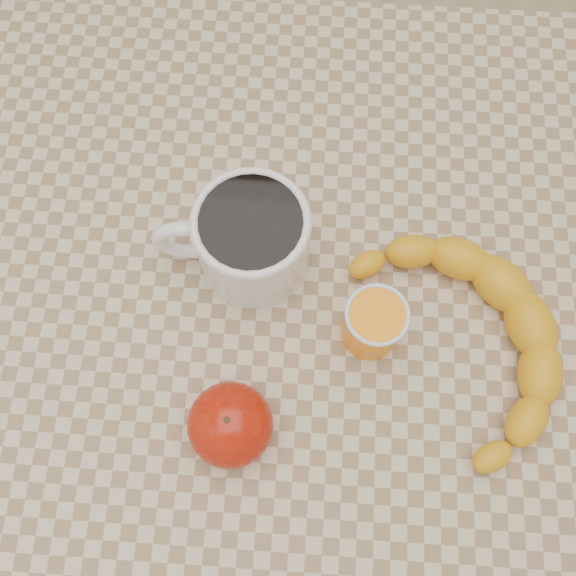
# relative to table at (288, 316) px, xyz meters

# --- Properties ---
(ground) EXTENTS (3.00, 3.00, 0.00)m
(ground) POSITION_rel_table_xyz_m (0.00, 0.00, -0.66)
(ground) COLOR tan
(ground) RESTS_ON ground
(table) EXTENTS (0.80, 0.80, 0.75)m
(table) POSITION_rel_table_xyz_m (0.00, 0.00, 0.00)
(table) COLOR tan
(table) RESTS_ON ground
(coffee_mug) EXTENTS (0.17, 0.13, 0.10)m
(coffee_mug) POSITION_rel_table_xyz_m (-0.04, 0.04, 0.14)
(coffee_mug) COLOR white
(coffee_mug) RESTS_ON table
(orange_juice_glass) EXTENTS (0.06, 0.06, 0.07)m
(orange_juice_glass) POSITION_rel_table_xyz_m (0.09, -0.04, 0.12)
(orange_juice_glass) COLOR orange
(orange_juice_glass) RESTS_ON table
(apple) EXTENTS (0.11, 0.11, 0.08)m
(apple) POSITION_rel_table_xyz_m (-0.05, -0.15, 0.12)
(apple) COLOR #890D04
(apple) RESTS_ON table
(banana) EXTENTS (0.44, 0.46, 0.05)m
(banana) POSITION_rel_table_xyz_m (0.19, -0.04, 0.11)
(banana) COLOR orange
(banana) RESTS_ON table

